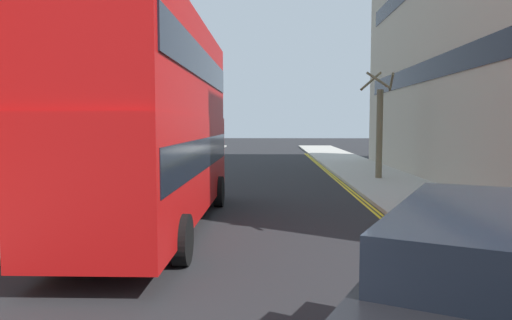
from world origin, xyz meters
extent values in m
cube|color=#ADA89E|center=(6.50, 16.00, 0.07)|extent=(4.00, 80.00, 0.14)
cube|color=#ADA89E|center=(-6.50, 16.00, 0.07)|extent=(4.00, 80.00, 0.14)
cube|color=yellow|center=(4.40, 14.00, 0.00)|extent=(0.10, 56.00, 0.01)
cube|color=yellow|center=(4.24, 14.00, 0.00)|extent=(0.10, 56.00, 0.01)
cube|color=#B20F0F|center=(-2.10, 10.12, 1.74)|extent=(2.51, 10.80, 2.60)
cube|color=#B20F0F|center=(-2.10, 10.12, 4.29)|extent=(2.46, 10.59, 2.50)
cube|color=black|center=(-2.10, 10.12, 2.04)|extent=(2.54, 10.37, 0.84)
cube|color=black|center=(-2.10, 10.12, 4.39)|extent=(2.53, 10.15, 0.80)
cube|color=yellow|center=(-2.10, 15.50, 3.29)|extent=(2.00, 0.06, 0.44)
cube|color=maroon|center=(-2.10, 10.12, 5.59)|extent=(2.26, 9.72, 0.10)
cylinder|color=black|center=(-3.35, 13.47, 0.52)|extent=(0.30, 1.04, 1.04)
cylinder|color=black|center=(-0.85, 13.46, 0.52)|extent=(0.30, 1.04, 1.04)
cylinder|color=black|center=(-3.36, 6.77, 0.52)|extent=(0.30, 1.04, 1.04)
cylinder|color=black|center=(-0.86, 6.77, 0.52)|extent=(0.30, 1.04, 1.04)
cube|color=black|center=(2.91, 1.62, 1.74)|extent=(2.87, 3.49, 0.76)
cylinder|color=#6B6047|center=(6.35, 21.00, 2.33)|extent=(0.31, 0.31, 4.39)
cylinder|color=#6B6047|center=(6.87, 20.94, 4.90)|extent=(0.25, 1.11, 0.82)
cylinder|color=#6B6047|center=(6.01, 21.57, 4.99)|extent=(1.24, 0.82, 1.01)
cylinder|color=#6B6047|center=(6.13, 20.47, 4.93)|extent=(1.15, 0.57, 0.89)
cube|color=black|center=(8.48, 19.50, 5.41)|extent=(0.04, 24.64, 1.00)
camera|label=1|loc=(0.89, -2.37, 2.84)|focal=32.74mm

